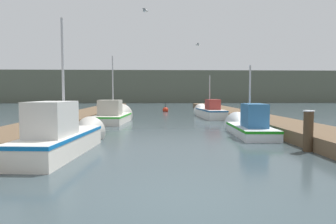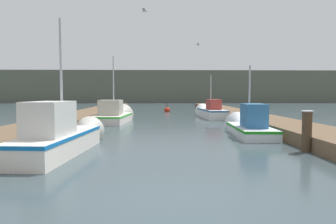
% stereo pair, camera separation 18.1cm
% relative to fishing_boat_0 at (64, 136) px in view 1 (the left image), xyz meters
% --- Properties ---
extents(ground_plane, '(200.00, 200.00, 0.00)m').
position_rel_fishing_boat_0_xyz_m(ground_plane, '(3.46, -4.54, -0.55)').
color(ground_plane, '#38474C').
extents(dock_left, '(2.55, 40.00, 0.49)m').
position_rel_fishing_boat_0_xyz_m(dock_left, '(-2.41, 11.46, -0.30)').
color(dock_left, brown).
rests_on(dock_left, ground_plane).
extents(dock_right, '(2.55, 40.00, 0.49)m').
position_rel_fishing_boat_0_xyz_m(dock_right, '(9.34, 11.46, -0.30)').
color(dock_right, brown).
rests_on(dock_right, ground_plane).
extents(distant_shore_ridge, '(120.00, 16.00, 6.35)m').
position_rel_fishing_boat_0_xyz_m(distant_shore_ridge, '(3.46, 56.35, 2.63)').
color(distant_shore_ridge, '#565B4C').
rests_on(distant_shore_ridge, ground_plane).
extents(fishing_boat_0, '(1.76, 5.48, 4.58)m').
position_rel_fishing_boat_0_xyz_m(fishing_boat_0, '(0.00, 0.00, 0.00)').
color(fishing_boat_0, silver).
rests_on(fishing_boat_0, ground_plane).
extents(fishing_boat_1, '(1.64, 4.82, 3.64)m').
position_rel_fishing_boat_0_xyz_m(fishing_boat_1, '(7.24, 4.02, -0.15)').
color(fishing_boat_1, silver).
rests_on(fishing_boat_1, ground_plane).
extents(fishing_boat_2, '(2.19, 5.15, 4.90)m').
position_rel_fishing_boat_0_xyz_m(fishing_boat_2, '(0.19, 10.27, -0.13)').
color(fishing_boat_2, silver).
rests_on(fishing_boat_2, ground_plane).
extents(fishing_boat_3, '(1.72, 5.87, 3.59)m').
position_rel_fishing_boat_0_xyz_m(fishing_boat_3, '(7.12, 13.75, -0.09)').
color(fishing_boat_3, silver).
rests_on(fishing_boat_3, ground_plane).
extents(mooring_piling_0, '(0.29, 0.29, 0.95)m').
position_rel_fishing_boat_0_xyz_m(mooring_piling_0, '(-1.29, 16.10, -0.07)').
color(mooring_piling_0, '#473523').
rests_on(mooring_piling_0, ground_plane).
extents(mooring_piling_1, '(0.36, 0.36, 1.35)m').
position_rel_fishing_boat_0_xyz_m(mooring_piling_1, '(7.97, -0.11, 0.13)').
color(mooring_piling_1, '#473523').
rests_on(mooring_piling_1, ground_plane).
extents(mooring_piling_2, '(0.36, 0.36, 0.98)m').
position_rel_fishing_boat_0_xyz_m(mooring_piling_2, '(-1.19, 2.78, -0.05)').
color(mooring_piling_2, '#473523').
rests_on(mooring_piling_2, ground_plane).
extents(mooring_piling_3, '(0.34, 0.34, 1.26)m').
position_rel_fishing_boat_0_xyz_m(mooring_piling_3, '(7.99, 18.29, 0.09)').
color(mooring_piling_3, '#473523').
rests_on(mooring_piling_3, ground_plane).
extents(channel_buoy, '(0.60, 0.60, 1.10)m').
position_rel_fishing_boat_0_xyz_m(channel_buoy, '(3.93, 21.04, -0.38)').
color(channel_buoy, red).
rests_on(channel_buoy, ground_plane).
extents(seagull_lead, '(0.29, 0.55, 0.12)m').
position_rel_fishing_boat_0_xyz_m(seagull_lead, '(5.52, 8.82, 4.35)').
color(seagull_lead, white).
extents(seagull_1, '(0.31, 0.56, 0.12)m').
position_rel_fishing_boat_0_xyz_m(seagull_1, '(2.46, 4.84, 5.29)').
color(seagull_1, white).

